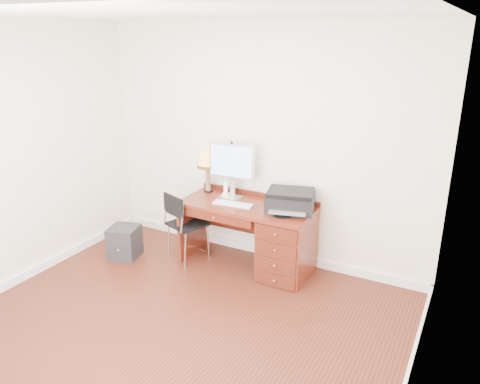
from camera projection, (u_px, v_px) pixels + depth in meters
The scene contains 12 objects.
ground at pixel (177, 328), 4.29m from camera, with size 4.00×4.00×0.00m, color #3B160D.
room_shell at pixel (212, 291), 4.80m from camera, with size 4.00×4.00×4.00m.
desk at pixel (273, 238), 5.18m from camera, with size 1.50×0.67×0.75m.
monitor at pixel (232, 164), 5.30m from camera, with size 0.55×0.19×0.64m.
keyboard at pixel (233, 204), 5.20m from camera, with size 0.45×0.13×0.02m, color white.
mouse_pad at pixel (282, 214), 4.90m from camera, with size 0.20×0.20×0.04m.
printer at pixel (290, 201), 5.01m from camera, with size 0.59×0.51×0.22m.
leg_lamp at pixel (208, 161), 5.51m from camera, with size 0.25×0.25×0.51m.
phone at pixel (226, 192), 5.45m from camera, with size 0.10×0.10×0.18m.
pen_cup at pixel (280, 200), 5.20m from camera, with size 0.08×0.08×0.10m, color black.
chair at pixel (184, 221), 5.41m from camera, with size 0.50×0.50×0.83m.
equipment_box at pixel (125, 242), 5.59m from camera, with size 0.33×0.33×0.38m, color black.
Camera 1 is at (2.23, -2.94, 2.59)m, focal length 35.00 mm.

